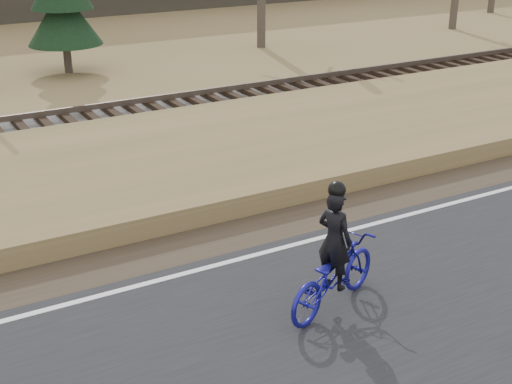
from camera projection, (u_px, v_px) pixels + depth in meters
ground at (433, 217)px, 13.97m from camera, size 120.00×120.00×0.00m
edge_line at (426, 210)px, 14.10m from camera, size 120.00×0.12×0.01m
shoulder at (393, 195)px, 14.92m from camera, size 120.00×1.60×0.04m
embankment at (314, 146)px, 17.26m from camera, size 120.00×5.00×0.44m
ballast at (240, 109)px, 20.31m from camera, size 120.00×3.00×0.45m
railroad at (239, 99)px, 20.20m from camera, size 120.00×2.40×0.29m
cyclist at (333, 268)px, 10.54m from camera, size 2.20×1.43×2.03m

